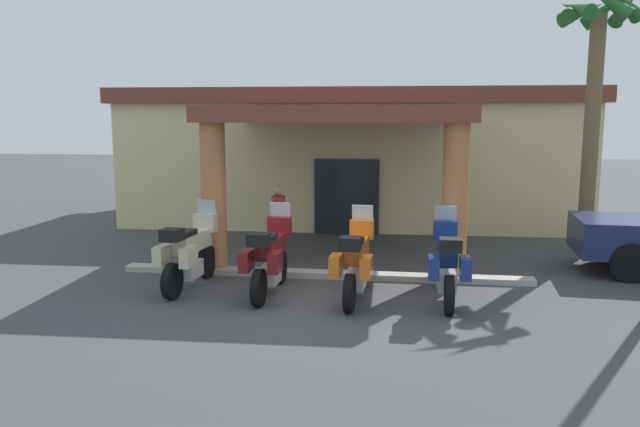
{
  "coord_description": "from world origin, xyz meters",
  "views": [
    {
      "loc": [
        1.67,
        -10.82,
        3.26
      ],
      "look_at": [
        -0.18,
        2.25,
        1.2
      ],
      "focal_mm": 34.91,
      "sensor_mm": 36.0,
      "label": 1
    }
  ],
  "objects_px": {
    "motorcycle_maroon": "(269,257)",
    "motorcycle_cream": "(189,252)",
    "motorcycle_orange": "(356,262)",
    "motorcycle_blue": "(447,263)",
    "motel_building": "(353,153)",
    "pedestrian": "(279,216)",
    "palm_tree_near_portico": "(595,59)"
  },
  "relations": [
    {
      "from": "motorcycle_maroon",
      "to": "motorcycle_cream",
      "type": "bearing_deg",
      "value": 85.24
    },
    {
      "from": "motorcycle_orange",
      "to": "motorcycle_blue",
      "type": "height_order",
      "value": "same"
    },
    {
      "from": "motel_building",
      "to": "pedestrian",
      "type": "bearing_deg",
      "value": -102.3
    },
    {
      "from": "motorcycle_cream",
      "to": "motorcycle_blue",
      "type": "distance_m",
      "value": 4.82
    },
    {
      "from": "motel_building",
      "to": "motorcycle_blue",
      "type": "distance_m",
      "value": 9.67
    },
    {
      "from": "motel_building",
      "to": "motorcycle_orange",
      "type": "height_order",
      "value": "motel_building"
    },
    {
      "from": "motel_building",
      "to": "motorcycle_orange",
      "type": "distance_m",
      "value": 9.51
    },
    {
      "from": "motorcycle_orange",
      "to": "motorcycle_maroon",
      "type": "bearing_deg",
      "value": 88.81
    },
    {
      "from": "motorcycle_cream",
      "to": "motorcycle_blue",
      "type": "xyz_separation_m",
      "value": [
        4.82,
        -0.2,
        0.0
      ]
    },
    {
      "from": "pedestrian",
      "to": "palm_tree_near_portico",
      "type": "height_order",
      "value": "palm_tree_near_portico"
    },
    {
      "from": "motorcycle_cream",
      "to": "pedestrian",
      "type": "relative_size",
      "value": 1.29
    },
    {
      "from": "motorcycle_cream",
      "to": "motorcycle_blue",
      "type": "bearing_deg",
      "value": -87.26
    },
    {
      "from": "motorcycle_maroon",
      "to": "palm_tree_near_portico",
      "type": "bearing_deg",
      "value": -52.77
    },
    {
      "from": "motorcycle_cream",
      "to": "motorcycle_orange",
      "type": "bearing_deg",
      "value": -90.65
    },
    {
      "from": "motorcycle_orange",
      "to": "pedestrian",
      "type": "distance_m",
      "value": 3.71
    },
    {
      "from": "motorcycle_blue",
      "to": "palm_tree_near_portico",
      "type": "xyz_separation_m",
      "value": [
        3.58,
        4.76,
        3.89
      ]
    },
    {
      "from": "palm_tree_near_portico",
      "to": "pedestrian",
      "type": "bearing_deg",
      "value": -165.99
    },
    {
      "from": "motel_building",
      "to": "pedestrian",
      "type": "height_order",
      "value": "motel_building"
    },
    {
      "from": "motorcycle_maroon",
      "to": "pedestrian",
      "type": "relative_size",
      "value": 1.29
    },
    {
      "from": "motel_building",
      "to": "motorcycle_blue",
      "type": "relative_size",
      "value": 6.39
    },
    {
      "from": "motorcycle_maroon",
      "to": "palm_tree_near_portico",
      "type": "relative_size",
      "value": 0.35
    },
    {
      "from": "pedestrian",
      "to": "motorcycle_cream",
      "type": "bearing_deg",
      "value": 46.79
    },
    {
      "from": "motorcycle_blue",
      "to": "pedestrian",
      "type": "bearing_deg",
      "value": 50.89
    },
    {
      "from": "motel_building",
      "to": "pedestrian",
      "type": "distance_m",
      "value": 6.49
    },
    {
      "from": "motorcycle_blue",
      "to": "palm_tree_near_portico",
      "type": "relative_size",
      "value": 0.35
    },
    {
      "from": "motorcycle_cream",
      "to": "palm_tree_near_portico",
      "type": "bearing_deg",
      "value": -56.4
    },
    {
      "from": "motel_building",
      "to": "motorcycle_orange",
      "type": "xyz_separation_m",
      "value": [
        0.88,
        -9.36,
        -1.39
      ]
    },
    {
      "from": "motorcycle_cream",
      "to": "pedestrian",
      "type": "xyz_separation_m",
      "value": [
        1.16,
        2.75,
        0.3
      ]
    },
    {
      "from": "motorcycle_maroon",
      "to": "motorcycle_orange",
      "type": "xyz_separation_m",
      "value": [
        1.61,
        -0.13,
        0.0
      ]
    },
    {
      "from": "motorcycle_maroon",
      "to": "motorcycle_orange",
      "type": "height_order",
      "value": "same"
    },
    {
      "from": "motorcycle_maroon",
      "to": "palm_tree_near_portico",
      "type": "xyz_separation_m",
      "value": [
        6.79,
        4.75,
        3.89
      ]
    },
    {
      "from": "motorcycle_cream",
      "to": "pedestrian",
      "type": "bearing_deg",
      "value": -17.79
    }
  ]
}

